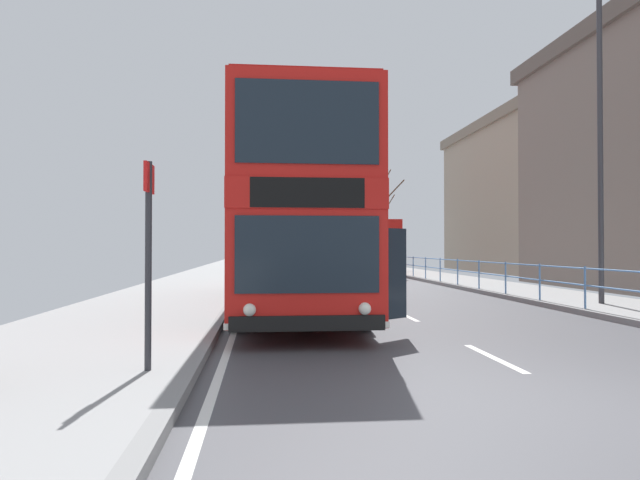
{
  "coord_description": "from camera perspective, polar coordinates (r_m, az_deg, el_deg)",
  "views": [
    {
      "loc": [
        -3.39,
        -4.84,
        1.63
      ],
      "look_at": [
        -2.12,
        6.86,
        1.8
      ],
      "focal_mm": 29.38,
      "sensor_mm": 36.0,
      "label": 1
    }
  ],
  "objects": [
    {
      "name": "ground",
      "position": [
        5.75,
        22.81,
        -16.84
      ],
      "size": [
        15.8,
        140.0,
        0.2
      ],
      "color": "#48484D"
    },
    {
      "name": "double_decker_bus_main",
      "position": [
        13.81,
        -2.9,
        2.26
      ],
      "size": [
        3.28,
        11.46,
        4.55
      ],
      "color": "red",
      "rests_on": "ground"
    },
    {
      "name": "background_bus_far_lane",
      "position": [
        32.85,
        4.82,
        -0.68
      ],
      "size": [
        2.66,
        9.72,
        3.17
      ],
      "color": "red",
      "rests_on": "ground"
    },
    {
      "name": "pedestrian_railing_far_kerb",
      "position": [
        18.08,
        19.56,
        -3.3
      ],
      "size": [
        0.05,
        25.42,
        1.03
      ],
      "color": "#598CC6",
      "rests_on": "ground"
    },
    {
      "name": "bus_stop_sign_near",
      "position": [
        6.7,
        -18.17,
        -0.1
      ],
      "size": [
        0.08,
        0.44,
        2.54
      ],
      "color": "#2D2D33",
      "rests_on": "ground"
    },
    {
      "name": "street_lamp_far_side",
      "position": [
        16.3,
        28.2,
        11.9
      ],
      "size": [
        0.28,
        0.6,
        8.87
      ],
      "color": "#38383D",
      "rests_on": "ground"
    },
    {
      "name": "bare_tree_far_00",
      "position": [
        38.83,
        6.84,
        2.32
      ],
      "size": [
        2.52,
        2.5,
        7.56
      ],
      "color": "#4C3D2D",
      "rests_on": "ground"
    },
    {
      "name": "background_building_00",
      "position": [
        38.71,
        24.44,
        4.45
      ],
      "size": [
        10.73,
        15.86,
        10.25
      ],
      "color": "gray",
      "rests_on": "ground"
    }
  ]
}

